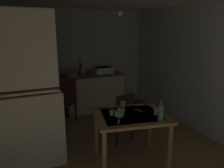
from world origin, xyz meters
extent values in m
plane|color=olive|center=(0.00, 0.00, 0.00)|extent=(5.18, 5.18, 0.00)
cube|color=silver|center=(0.00, 2.14, 1.19)|extent=(3.57, 0.10, 2.38)
cube|color=silver|center=(1.79, 0.00, 1.19)|extent=(0.10, 4.28, 2.38)
cube|color=beige|center=(-1.24, 0.05, 0.53)|extent=(0.95, 0.57, 1.06)
cube|color=beige|center=(-1.24, 0.05, 1.64)|extent=(0.88, 0.49, 0.98)
cube|color=beige|center=(-1.24, 0.03, 1.11)|extent=(0.86, 0.52, 0.02)
cube|color=beige|center=(0.31, 1.77, 0.42)|extent=(1.36, 0.60, 0.84)
cube|color=#4C553D|center=(0.31, 1.77, 0.86)|extent=(1.39, 0.63, 0.03)
sphere|color=#2D2823|center=(0.11, 1.46, 0.46)|extent=(0.02, 0.02, 0.02)
cube|color=silver|center=(0.57, 1.77, 0.95)|extent=(0.44, 0.34, 0.15)
cube|color=black|center=(0.57, 1.77, 1.02)|extent=(0.38, 0.28, 0.01)
cylinder|color=#B21E19|center=(0.02, 1.82, 1.01)|extent=(0.05, 0.05, 0.28)
cylinder|color=#B21E19|center=(0.02, 1.75, 1.11)|extent=(0.03, 0.12, 0.03)
cylinder|color=#A9260E|center=(0.02, 1.88, 1.20)|extent=(0.02, 0.16, 0.12)
cylinder|color=tan|center=(-0.21, 1.72, 0.92)|extent=(0.23, 0.23, 0.08)
cylinder|color=beige|center=(0.07, 1.81, 0.95)|extent=(0.11, 0.11, 0.15)
cube|color=olive|center=(0.09, -0.54, 0.73)|extent=(1.13, 0.97, 0.04)
cube|color=white|center=(0.09, -0.54, 0.75)|extent=(0.88, 0.76, 0.00)
cylinder|color=#976B49|center=(-0.41, -0.79, 0.36)|extent=(0.06, 0.06, 0.71)
cylinder|color=#906B49|center=(0.45, -0.96, 0.36)|extent=(0.06, 0.06, 0.71)
cylinder|color=#9A7048|center=(-0.28, -0.13, 0.36)|extent=(0.06, 0.06, 0.71)
cylinder|color=#986B45|center=(0.58, -0.29, 0.36)|extent=(0.06, 0.06, 0.71)
cube|color=#31241D|center=(0.23, 0.15, 0.42)|extent=(0.48, 0.48, 0.03)
cube|color=#2F2219|center=(0.27, -0.03, 0.65)|extent=(0.37, 0.11, 0.43)
cylinder|color=#31241D|center=(0.35, 0.36, 0.20)|extent=(0.04, 0.04, 0.41)
cylinder|color=#31241D|center=(0.02, 0.28, 0.20)|extent=(0.04, 0.04, 0.41)
cylinder|color=#31241D|center=(0.43, 0.03, 0.20)|extent=(0.04, 0.04, 0.41)
cylinder|color=#31241D|center=(0.10, -0.05, 0.20)|extent=(0.04, 0.04, 0.41)
cube|color=#372421|center=(-0.51, 1.25, 0.42)|extent=(0.54, 0.54, 0.03)
cube|color=#3B2020|center=(-0.43, 1.09, 0.69)|extent=(0.35, 0.19, 0.51)
cylinder|color=#372421|center=(-0.44, 1.48, 0.20)|extent=(0.04, 0.04, 0.40)
cylinder|color=#372421|center=(-0.74, 1.33, 0.20)|extent=(0.04, 0.04, 0.40)
cylinder|color=#372421|center=(-0.29, 1.18, 0.20)|extent=(0.04, 0.04, 0.40)
cylinder|color=#372421|center=(-0.59, 1.02, 0.20)|extent=(0.04, 0.04, 0.40)
cylinder|color=#ADD1C1|center=(-0.09, -0.54, 0.78)|extent=(0.12, 0.12, 0.06)
cylinder|color=beige|center=(0.00, -0.41, 0.77)|extent=(0.12, 0.12, 0.04)
cylinder|color=#ADD1C1|center=(0.41, -0.68, 0.79)|extent=(0.07, 0.07, 0.08)
cylinder|color=#ADD1C1|center=(-0.16, -0.45, 0.78)|extent=(0.07, 0.07, 0.06)
cylinder|color=beige|center=(0.12, -0.23, 0.79)|extent=(0.07, 0.07, 0.08)
cylinder|color=#4C7F56|center=(0.33, -0.89, 0.85)|extent=(0.07, 0.07, 0.21)
cylinder|color=#4C7F56|center=(0.33, -0.89, 0.99)|extent=(0.03, 0.03, 0.07)
cube|color=silver|center=(-0.08, -0.21, 0.75)|extent=(0.18, 0.09, 0.00)
cube|color=beige|center=(0.26, -0.46, 0.75)|extent=(0.07, 0.15, 0.00)
cube|color=beige|center=(-0.16, -0.69, 0.75)|extent=(0.09, 0.12, 0.00)
sphere|color=#F9EFCC|center=(0.24, 0.13, 2.13)|extent=(0.08, 0.08, 0.08)
camera|label=1|loc=(-1.22, -2.92, 1.85)|focal=33.51mm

